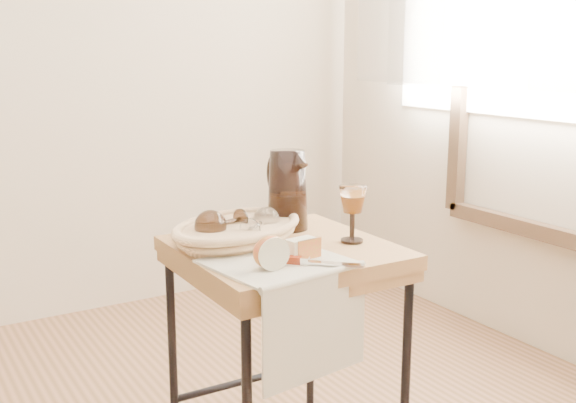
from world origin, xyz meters
TOP-DOWN VIEW (x-y plane):
  - side_table at (0.51, 0.26)m, footprint 0.53×0.53m
  - tea_towel at (0.42, 0.14)m, footprint 0.34×0.31m
  - bread_basket at (0.42, 0.35)m, footprint 0.43×0.37m
  - goblet_lying_a at (0.39, 0.37)m, footprint 0.15×0.12m
  - goblet_lying_b at (0.48, 0.33)m, footprint 0.14×0.13m
  - pitcher at (0.61, 0.41)m, footprint 0.17×0.24m
  - wine_goblet at (0.68, 0.20)m, footprint 0.10×0.10m
  - apple_half at (0.38, 0.10)m, footprint 0.09×0.05m
  - apple_wedge at (0.48, 0.13)m, footprint 0.07×0.05m
  - table_knife at (0.47, 0.08)m, footprint 0.19×0.18m

SIDE VIEW (x-z plane):
  - side_table at x=0.51m, z-range 0.00..0.66m
  - tea_towel at x=0.42m, z-range 0.66..0.67m
  - table_knife at x=0.47m, z-range 0.67..0.68m
  - bread_basket at x=0.42m, z-range 0.66..0.71m
  - apple_wedge at x=0.48m, z-range 0.67..0.71m
  - apple_half at x=0.38m, z-range 0.67..0.74m
  - goblet_lying_b at x=0.48m, z-range 0.67..0.75m
  - goblet_lying_a at x=0.39m, z-range 0.67..0.76m
  - wine_goblet at x=0.68m, z-range 0.66..0.81m
  - pitcher at x=0.61m, z-range 0.64..0.90m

